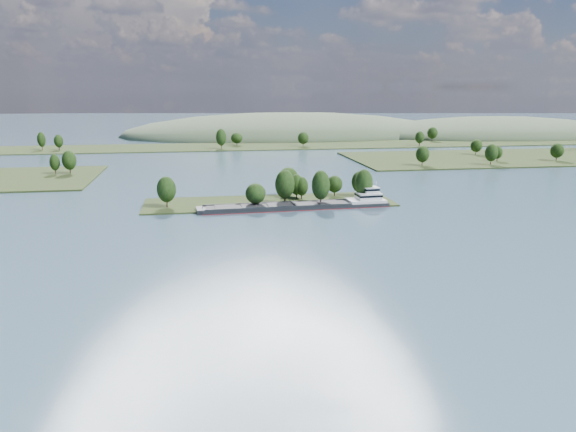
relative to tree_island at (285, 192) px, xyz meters
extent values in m
plane|color=#395262|center=(-6.22, -59.14, -4.39)|extent=(1800.00, 1800.00, 0.00)
cube|color=#233015|center=(-6.22, 0.86, -4.39)|extent=(100.00, 30.00, 1.20)
cylinder|color=black|center=(12.75, -9.53, -1.51)|extent=(0.50, 0.50, 4.55)
ellipsoid|color=black|center=(12.75, -9.53, 4.26)|extent=(7.25, 7.25, 11.69)
cylinder|color=black|center=(3.61, 12.47, -1.80)|extent=(0.50, 0.50, 3.98)
ellipsoid|color=black|center=(3.61, 12.47, 3.27)|extent=(8.74, 8.74, 10.25)
cylinder|color=black|center=(-0.67, -4.77, -1.55)|extent=(0.50, 0.50, 4.48)
ellipsoid|color=black|center=(-0.67, -4.77, 4.14)|extent=(7.87, 7.87, 11.51)
cylinder|color=black|center=(5.73, 4.81, -2.10)|extent=(0.50, 0.50, 3.38)
ellipsoid|color=black|center=(5.73, 4.81, 2.20)|extent=(5.98, 5.98, 8.69)
cylinder|color=black|center=(-12.83, -9.45, -2.24)|extent=(0.50, 0.50, 3.09)
ellipsoid|color=black|center=(-12.83, -9.45, 1.68)|extent=(7.81, 7.81, 7.94)
cylinder|color=black|center=(-46.55, -3.45, -1.81)|extent=(0.50, 0.50, 3.95)
ellipsoid|color=black|center=(-46.55, -3.45, 3.21)|extent=(7.34, 7.34, 10.16)
cylinder|color=black|center=(7.69, 3.79, -2.25)|extent=(0.50, 0.50, 3.07)
ellipsoid|color=black|center=(7.69, 3.79, 1.65)|extent=(5.56, 5.56, 7.89)
cylinder|color=black|center=(32.96, 5.83, -2.02)|extent=(0.50, 0.50, 3.54)
ellipsoid|color=black|center=(32.96, 5.83, 2.49)|extent=(6.85, 6.85, 9.11)
cylinder|color=black|center=(30.53, -8.23, -1.54)|extent=(0.50, 0.50, 4.49)
ellipsoid|color=black|center=(30.53, -8.23, 4.17)|extent=(7.23, 7.23, 11.55)
cylinder|color=black|center=(22.80, 8.65, -2.35)|extent=(0.50, 0.50, 2.88)
ellipsoid|color=black|center=(22.80, 8.65, 1.31)|extent=(6.76, 6.76, 7.40)
cylinder|color=black|center=(-101.45, 91.27, -1.56)|extent=(0.50, 0.50, 4.06)
ellipsoid|color=black|center=(-101.45, 91.27, 3.61)|extent=(7.49, 7.49, 10.45)
cylinder|color=black|center=(-109.00, 91.94, -1.85)|extent=(0.50, 0.50, 3.47)
ellipsoid|color=black|center=(-109.00, 91.94, 2.56)|extent=(5.29, 5.29, 8.93)
cylinder|color=black|center=(96.32, 91.17, -1.70)|extent=(0.50, 0.50, 3.78)
ellipsoid|color=black|center=(96.32, 91.17, 3.10)|extent=(7.89, 7.89, 9.71)
cylinder|color=black|center=(187.87, 98.25, -1.78)|extent=(0.50, 0.50, 3.61)
ellipsoid|color=black|center=(187.87, 98.25, 2.81)|extent=(8.24, 8.24, 9.29)
cylinder|color=black|center=(137.82, 87.66, -1.57)|extent=(0.50, 0.50, 4.04)
ellipsoid|color=black|center=(137.82, 87.66, 3.57)|extent=(7.66, 7.66, 10.39)
cylinder|color=black|center=(149.94, 101.97, -2.05)|extent=(0.50, 0.50, 3.07)
ellipsoid|color=black|center=(149.94, 101.97, 1.84)|extent=(6.06, 6.06, 7.88)
cylinder|color=black|center=(153.80, 136.71, -1.89)|extent=(0.50, 0.50, 3.39)
ellipsoid|color=black|center=(153.80, 136.71, 2.42)|extent=(7.88, 7.88, 8.72)
cube|color=#233015|center=(-6.22, 220.86, -4.39)|extent=(900.00, 60.00, 1.20)
cylinder|color=black|center=(-146.63, 217.33, -1.63)|extent=(0.50, 0.50, 4.31)
ellipsoid|color=black|center=(-146.63, 217.33, 3.85)|extent=(5.97, 5.97, 11.09)
cylinder|color=black|center=(139.25, 200.54, -1.92)|extent=(0.50, 0.50, 3.74)
ellipsoid|color=black|center=(139.25, 200.54, 2.84)|extent=(7.04, 7.04, 9.62)
cylinder|color=black|center=(-2.59, 226.88, -2.15)|extent=(0.50, 0.50, 3.27)
ellipsoid|color=black|center=(-2.59, 226.88, 2.01)|extent=(9.28, 9.28, 8.42)
cylinder|color=black|center=(165.27, 236.30, -1.83)|extent=(0.50, 0.50, 3.91)
ellipsoid|color=black|center=(165.27, 236.30, 3.13)|extent=(8.75, 8.75, 10.05)
cylinder|color=black|center=(-134.16, 214.87, -1.94)|extent=(0.50, 0.50, 3.69)
ellipsoid|color=black|center=(-134.16, 214.87, 2.76)|extent=(6.61, 6.61, 9.50)
cylinder|color=black|center=(47.91, 210.85, -1.96)|extent=(0.50, 0.50, 3.66)
ellipsoid|color=black|center=(47.91, 210.85, 2.70)|extent=(8.57, 8.57, 9.41)
cylinder|color=black|center=(-15.96, 202.76, -1.33)|extent=(0.50, 0.50, 4.91)
ellipsoid|color=black|center=(-15.96, 202.76, 4.92)|extent=(7.75, 7.75, 12.64)
ellipsoid|color=#405238|center=(253.78, 290.86, -4.39)|extent=(260.00, 140.00, 36.00)
ellipsoid|color=#405238|center=(53.78, 320.86, -4.39)|extent=(320.00, 160.00, 44.00)
cube|color=black|center=(2.82, -11.29, -3.93)|extent=(73.27, 12.41, 2.01)
cube|color=maroon|center=(2.82, -11.29, -4.34)|extent=(73.46, 12.60, 0.23)
cube|color=black|center=(-4.67, -7.16, -2.66)|extent=(56.48, 2.93, 0.73)
cube|color=black|center=(-4.27, -16.08, -2.66)|extent=(56.48, 2.93, 0.73)
cube|color=black|center=(-4.47, -11.62, -2.79)|extent=(55.02, 10.68, 0.27)
cube|color=black|center=(-24.51, -12.53, -2.52)|extent=(8.54, 7.84, 0.32)
cube|color=black|center=(-14.49, -12.07, -2.52)|extent=(8.54, 7.84, 0.32)
cube|color=black|center=(-4.47, -11.62, -2.52)|extent=(8.54, 7.84, 0.32)
cube|color=black|center=(5.55, -11.16, -2.52)|extent=(8.54, 7.84, 0.32)
cube|color=black|center=(15.57, -10.71, -2.52)|extent=(8.54, 7.84, 0.32)
cube|color=black|center=(-34.07, -12.96, -3.57)|extent=(3.10, 8.32, 1.82)
cylinder|color=black|center=(-33.16, -12.92, -2.29)|extent=(0.23, 0.23, 2.01)
cube|color=silver|center=(31.05, -10.01, -2.38)|extent=(14.97, 9.40, 1.09)
cube|color=silver|center=(31.96, -9.96, -0.56)|extent=(9.44, 7.70, 2.74)
cube|color=black|center=(31.96, -9.96, -0.19)|extent=(9.63, 7.89, 0.82)
cube|color=silver|center=(32.87, -9.92, 1.81)|extent=(5.71, 5.71, 2.01)
cube|color=black|center=(32.87, -9.92, 2.18)|extent=(5.90, 5.90, 0.73)
cube|color=silver|center=(32.87, -9.92, 2.91)|extent=(6.09, 6.09, 0.18)
cylinder|color=silver|center=(35.15, -9.82, 4.00)|extent=(0.19, 0.19, 2.37)
cylinder|color=black|center=(29.10, -7.36, 3.09)|extent=(0.48, 0.48, 1.09)
camera|label=1|loc=(-34.74, -220.07, 41.58)|focal=35.00mm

